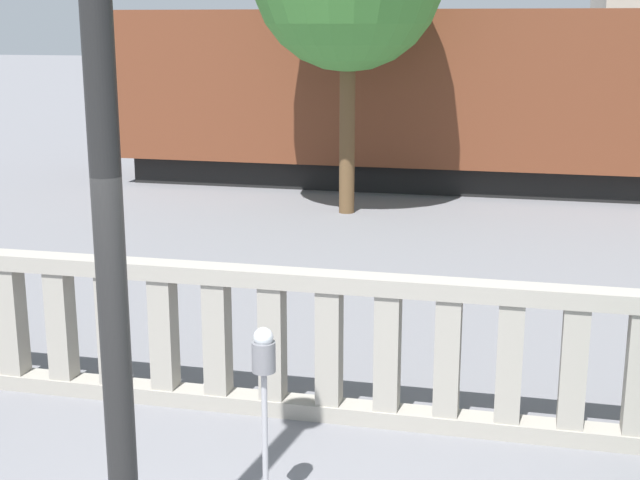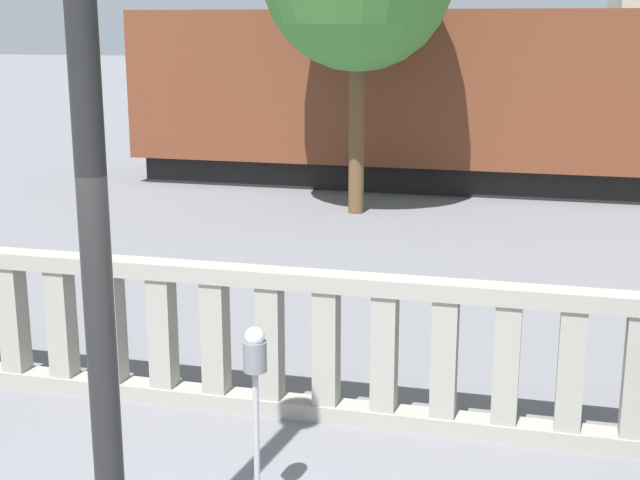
# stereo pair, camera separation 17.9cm
# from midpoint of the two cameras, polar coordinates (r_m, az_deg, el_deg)

# --- Properties ---
(balustrade) EXTENTS (14.76, 0.24, 1.27)m
(balustrade) POSITION_cam_midpoint_polar(r_m,az_deg,el_deg) (7.38, 2.96, -7.01)
(balustrade) COLOR gray
(balustrade) RESTS_ON ground
(lamppost) EXTENTS (0.36, 0.36, 5.07)m
(lamppost) POSITION_cam_midpoint_polar(r_m,az_deg,el_deg) (4.59, -13.54, 6.87)
(lamppost) COLOR black
(lamppost) RESTS_ON ground
(parking_meter) EXTENTS (0.16, 0.16, 1.34)m
(parking_meter) POSITION_cam_midpoint_polar(r_m,az_deg,el_deg) (5.87, -3.29, -8.18)
(parking_meter) COLOR #99999E
(parking_meter) RESTS_ON ground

